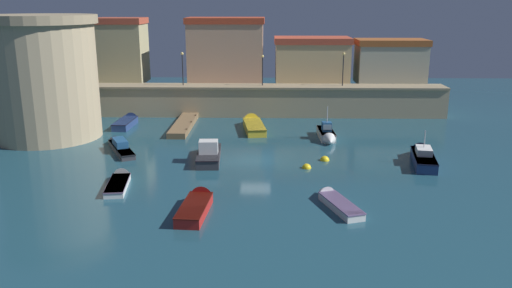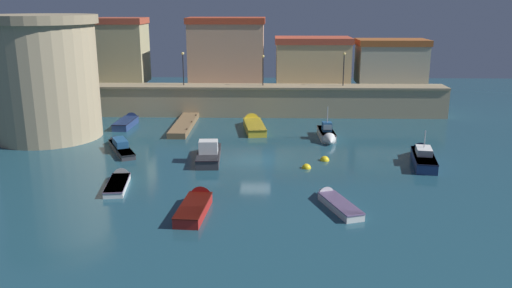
{
  "view_description": "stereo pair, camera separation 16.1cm",
  "coord_description": "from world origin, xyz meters",
  "px_view_note": "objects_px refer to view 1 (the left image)",
  "views": [
    {
      "loc": [
        1.0,
        -41.3,
        12.63
      ],
      "look_at": [
        0.0,
        1.79,
        0.89
      ],
      "focal_mm": 36.76,
      "sensor_mm": 36.0,
      "label": 1
    },
    {
      "loc": [
        1.16,
        -41.3,
        12.63
      ],
      "look_at": [
        0.0,
        1.79,
        0.89
      ],
      "focal_mm": 36.76,
      "sensor_mm": 36.0,
      "label": 2
    }
  ],
  "objects_px": {
    "quay_lamp_1": "(262,65)",
    "moored_boat_3": "(327,135)",
    "moored_boat_5": "(120,181)",
    "moored_boat_8": "(128,121)",
    "moored_boat_0": "(210,152)",
    "quay_lamp_2": "(343,64)",
    "moored_boat_7": "(197,204)",
    "moored_boat_6": "(253,124)",
    "moored_boat_4": "(422,156)",
    "mooring_buoy_0": "(307,168)",
    "moored_boat_2": "(119,145)",
    "mooring_buoy_1": "(325,160)",
    "moored_boat_1": "(335,201)",
    "fortress_tower": "(44,77)",
    "quay_lamp_0": "(182,63)"
  },
  "relations": [
    {
      "from": "quay_lamp_2",
      "to": "moored_boat_2",
      "type": "distance_m",
      "value": 26.66
    },
    {
      "from": "moored_boat_5",
      "to": "moored_boat_6",
      "type": "relative_size",
      "value": 0.73
    },
    {
      "from": "mooring_buoy_1",
      "to": "moored_boat_6",
      "type": "bearing_deg",
      "value": 119.04
    },
    {
      "from": "moored_boat_3",
      "to": "mooring_buoy_0",
      "type": "relative_size",
      "value": 7.34
    },
    {
      "from": "moored_boat_8",
      "to": "quay_lamp_0",
      "type": "bearing_deg",
      "value": -42.61
    },
    {
      "from": "quay_lamp_2",
      "to": "moored_boat_1",
      "type": "distance_m",
      "value": 28.27
    },
    {
      "from": "moored_boat_0",
      "to": "moored_boat_6",
      "type": "height_order",
      "value": "moored_boat_0"
    },
    {
      "from": "quay_lamp_1",
      "to": "moored_boat_5",
      "type": "bearing_deg",
      "value": -112.74
    },
    {
      "from": "moored_boat_3",
      "to": "mooring_buoy_0",
      "type": "bearing_deg",
      "value": -17.81
    },
    {
      "from": "quay_lamp_1",
      "to": "moored_boat_4",
      "type": "bearing_deg",
      "value": -53.3
    },
    {
      "from": "moored_boat_1",
      "to": "moored_boat_5",
      "type": "height_order",
      "value": "moored_boat_5"
    },
    {
      "from": "moored_boat_3",
      "to": "moored_boat_0",
      "type": "bearing_deg",
      "value": -61.35
    },
    {
      "from": "moored_boat_7",
      "to": "mooring_buoy_1",
      "type": "relative_size",
      "value": 7.63
    },
    {
      "from": "quay_lamp_1",
      "to": "moored_boat_1",
      "type": "height_order",
      "value": "quay_lamp_1"
    },
    {
      "from": "moored_boat_5",
      "to": "moored_boat_8",
      "type": "distance_m",
      "value": 18.94
    },
    {
      "from": "moored_boat_4",
      "to": "mooring_buoy_0",
      "type": "height_order",
      "value": "moored_boat_4"
    },
    {
      "from": "quay_lamp_1",
      "to": "moored_boat_1",
      "type": "distance_m",
      "value": 28.38
    },
    {
      "from": "moored_boat_3",
      "to": "moored_boat_8",
      "type": "relative_size",
      "value": 0.91
    },
    {
      "from": "moored_boat_1",
      "to": "moored_boat_2",
      "type": "bearing_deg",
      "value": 35.12
    },
    {
      "from": "mooring_buoy_0",
      "to": "quay_lamp_0",
      "type": "bearing_deg",
      "value": 122.77
    },
    {
      "from": "quay_lamp_1",
      "to": "moored_boat_0",
      "type": "relative_size",
      "value": 0.52
    },
    {
      "from": "fortress_tower",
      "to": "moored_boat_7",
      "type": "distance_m",
      "value": 24.99
    },
    {
      "from": "mooring_buoy_1",
      "to": "moored_boat_1",
      "type": "bearing_deg",
      "value": -92.19
    },
    {
      "from": "moored_boat_5",
      "to": "moored_boat_6",
      "type": "height_order",
      "value": "moored_boat_6"
    },
    {
      "from": "fortress_tower",
      "to": "quay_lamp_2",
      "type": "distance_m",
      "value": 31.25
    },
    {
      "from": "moored_boat_5",
      "to": "quay_lamp_0",
      "type": "bearing_deg",
      "value": -9.7
    },
    {
      "from": "quay_lamp_2",
      "to": "moored_boat_6",
      "type": "bearing_deg",
      "value": -147.09
    },
    {
      "from": "moored_boat_3",
      "to": "moored_boat_6",
      "type": "distance_m",
      "value": 8.44
    },
    {
      "from": "quay_lamp_2",
      "to": "moored_boat_3",
      "type": "xyz_separation_m",
      "value": [
        -2.8,
        -10.96,
        -5.41
      ]
    },
    {
      "from": "moored_boat_4",
      "to": "moored_boat_5",
      "type": "xyz_separation_m",
      "value": [
        -23.2,
        -5.95,
        -0.26
      ]
    },
    {
      "from": "moored_boat_5",
      "to": "mooring_buoy_0",
      "type": "relative_size",
      "value": 7.45
    },
    {
      "from": "moored_boat_1",
      "to": "quay_lamp_1",
      "type": "bearing_deg",
      "value": -8.59
    },
    {
      "from": "quay_lamp_1",
      "to": "quay_lamp_2",
      "type": "relative_size",
      "value": 0.92
    },
    {
      "from": "quay_lamp_1",
      "to": "mooring_buoy_1",
      "type": "xyz_separation_m",
      "value": [
        5.34,
        -17.65,
        -5.73
      ]
    },
    {
      "from": "moored_boat_5",
      "to": "mooring_buoy_0",
      "type": "distance_m",
      "value": 14.23
    },
    {
      "from": "moored_boat_0",
      "to": "moored_boat_7",
      "type": "height_order",
      "value": "moored_boat_0"
    },
    {
      "from": "moored_boat_0",
      "to": "moored_boat_3",
      "type": "height_order",
      "value": "moored_boat_3"
    },
    {
      "from": "moored_boat_2",
      "to": "moored_boat_8",
      "type": "xyz_separation_m",
      "value": [
        -1.7,
        9.43,
        0.02
      ]
    },
    {
      "from": "moored_boat_0",
      "to": "quay_lamp_1",
      "type": "bearing_deg",
      "value": -16.9
    },
    {
      "from": "quay_lamp_0",
      "to": "quay_lamp_1",
      "type": "height_order",
      "value": "quay_lamp_0"
    },
    {
      "from": "quay_lamp_2",
      "to": "moored_boat_8",
      "type": "bearing_deg",
      "value": -167.2
    },
    {
      "from": "quay_lamp_2",
      "to": "moored_boat_6",
      "type": "distance_m",
      "value": 13.04
    },
    {
      "from": "mooring_buoy_0",
      "to": "moored_boat_0",
      "type": "bearing_deg",
      "value": 161.42
    },
    {
      "from": "moored_boat_8",
      "to": "moored_boat_2",
      "type": "bearing_deg",
      "value": -167.92
    },
    {
      "from": "moored_boat_3",
      "to": "mooring_buoy_1",
      "type": "distance_m",
      "value": 6.77
    },
    {
      "from": "quay_lamp_1",
      "to": "moored_boat_3",
      "type": "distance_m",
      "value": 13.65
    },
    {
      "from": "quay_lamp_1",
      "to": "moored_boat_6",
      "type": "bearing_deg",
      "value": -97.89
    },
    {
      "from": "moored_boat_8",
      "to": "mooring_buoy_1",
      "type": "xyz_separation_m",
      "value": [
        19.54,
        -12.37,
        -0.38
      ]
    },
    {
      "from": "mooring_buoy_1",
      "to": "quay_lamp_2",
      "type": "bearing_deg",
      "value": 78.17
    },
    {
      "from": "fortress_tower",
      "to": "moored_boat_0",
      "type": "distance_m",
      "value": 18.25
    }
  ]
}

